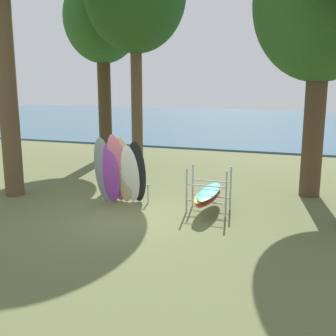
{
  "coord_description": "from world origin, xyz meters",
  "views": [
    {
      "loc": [
        4.54,
        -9.47,
        3.48
      ],
      "look_at": [
        0.63,
        1.45,
        1.1
      ],
      "focal_mm": 43.69,
      "sensor_mm": 36.0,
      "label": 1
    }
  ],
  "objects": [
    {
      "name": "tree_far_left_back",
      "position": [
        4.53,
        3.92,
        5.77
      ],
      "size": [
        4.03,
        4.03,
        8.17
      ],
      "color": "#4C3823",
      "rests_on": "ground"
    },
    {
      "name": "leaning_board_pile",
      "position": [
        -0.65,
        0.94,
        0.99
      ],
      "size": [
        1.64,
        1.15,
        2.15
      ],
      "color": "gray",
      "rests_on": "ground"
    },
    {
      "name": "tree_mid_behind",
      "position": [
        -4.78,
        7.76,
        6.27
      ],
      "size": [
        3.48,
        3.48,
        8.41
      ],
      "color": "#42301E",
      "rests_on": "ground"
    },
    {
      "name": "lake_water",
      "position": [
        0.0,
        29.67,
        0.05
      ],
      "size": [
        80.0,
        36.0,
        0.1
      ],
      "primitive_type": "cube",
      "color": "#38607A",
      "rests_on": "ground"
    },
    {
      "name": "ground_plane",
      "position": [
        0.0,
        0.0,
        0.0
      ],
      "size": [
        80.0,
        80.0,
        0.0
      ],
      "primitive_type": "plane",
      "color": "#60663D"
    },
    {
      "name": "board_storage_rack",
      "position": [
        1.91,
        1.2,
        0.5
      ],
      "size": [
        1.15,
        2.12,
        1.25
      ],
      "color": "#9EA0A5",
      "rests_on": "ground"
    }
  ]
}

